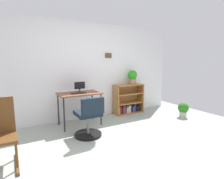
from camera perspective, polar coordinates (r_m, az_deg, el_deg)
name	(u,v)px	position (r m, az deg, el deg)	size (l,w,h in m)	color
ground_plane	(136,154)	(2.98, 7.76, -19.63)	(6.24, 6.24, 0.00)	#98A294
wall_back	(84,71)	(4.52, -8.77, 5.71)	(5.20, 0.12, 2.35)	silver
desk	(79,96)	(4.04, -10.34, -1.98)	(0.90, 0.57, 0.73)	brown
monitor	(80,87)	(4.11, -10.21, 0.80)	(0.24, 0.15, 0.23)	#262628
keyboard	(79,93)	(3.93, -10.52, -1.14)	(0.33, 0.13, 0.02)	#2A231D
office_chair	(89,120)	(3.44, -7.33, -9.47)	(0.52, 0.55, 0.79)	black
bookshelf_low	(127,101)	(5.00, 4.90, -3.52)	(0.84, 0.30, 0.80)	#A16D36
potted_plant_on_shelf	(132,76)	(4.93, 6.48, 4.12)	(0.26, 0.26, 0.38)	#9E6642
potted_plant_floor	(183,109)	(4.99, 21.65, -5.75)	(0.27, 0.27, 0.38)	#B7B2A8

